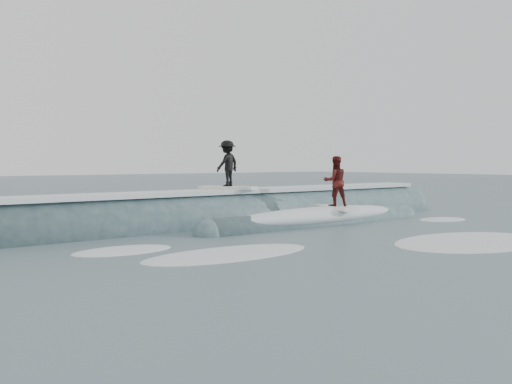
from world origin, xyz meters
TOP-DOWN VIEW (x-y plane):
  - ground at (0.00, 0.00)m, footprint 160.00×160.00m
  - breaking_wave at (0.25, 5.50)m, footprint 20.86×3.88m
  - surfer_black at (-0.42, 5.80)m, footprint 1.37×2.04m
  - surfer_red at (2.50, 3.60)m, footprint 1.05×2.07m
  - whitewater at (0.13, -1.01)m, footprint 14.47×9.29m
  - far_swells at (-0.65, 17.65)m, footprint 37.67×8.65m

SIDE VIEW (x-z plane):
  - ground at x=0.00m, z-range 0.00..0.00m
  - whitewater at x=0.13m, z-range -0.05..0.05m
  - far_swells at x=-0.65m, z-range -0.40..0.40m
  - breaking_wave at x=0.25m, z-range -1.05..1.14m
  - surfer_red at x=2.50m, z-range 0.43..2.24m
  - surfer_black at x=-0.42m, z-range 1.13..2.77m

